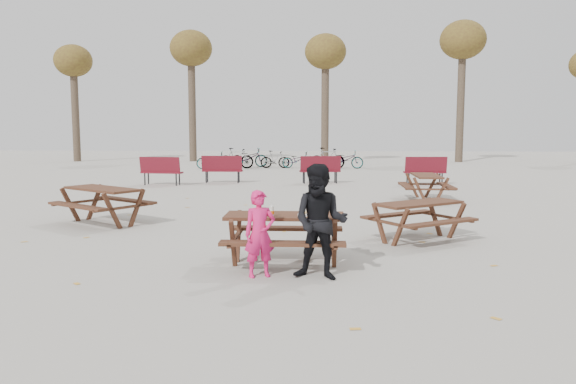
{
  "coord_description": "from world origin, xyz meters",
  "views": [
    {
      "loc": [
        0.46,
        -8.39,
        2.1
      ],
      "look_at": [
        0.0,
        1.0,
        1.0
      ],
      "focal_mm": 35.0,
      "sensor_mm": 36.0,
      "label": 1
    }
  ],
  "objects_px": {
    "main_picnic_table": "(285,227)",
    "soda_bottle": "(272,212)",
    "picnic_table_east": "(418,221)",
    "picnic_table_far": "(426,188)",
    "picnic_table_north": "(103,206)",
    "adult": "(320,222)",
    "food_tray": "(304,215)",
    "child": "(260,234)"
  },
  "relations": [
    {
      "from": "main_picnic_table",
      "to": "soda_bottle",
      "type": "distance_m",
      "value": 0.37
    },
    {
      "from": "main_picnic_table",
      "to": "soda_bottle",
      "type": "xyz_separation_m",
      "value": [
        -0.18,
        -0.2,
        0.26
      ]
    },
    {
      "from": "picnic_table_east",
      "to": "picnic_table_far",
      "type": "distance_m",
      "value": 5.87
    },
    {
      "from": "picnic_table_east",
      "to": "soda_bottle",
      "type": "bearing_deg",
      "value": -174.4
    },
    {
      "from": "picnic_table_north",
      "to": "adult",
      "type": "bearing_deg",
      "value": -7.2
    },
    {
      "from": "food_tray",
      "to": "child",
      "type": "relative_size",
      "value": 0.15
    },
    {
      "from": "soda_bottle",
      "to": "adult",
      "type": "relative_size",
      "value": 0.11
    },
    {
      "from": "main_picnic_table",
      "to": "picnic_table_far",
      "type": "distance_m",
      "value": 8.47
    },
    {
      "from": "food_tray",
      "to": "soda_bottle",
      "type": "height_order",
      "value": "soda_bottle"
    },
    {
      "from": "picnic_table_far",
      "to": "soda_bottle",
      "type": "bearing_deg",
      "value": 155.11
    },
    {
      "from": "food_tray",
      "to": "picnic_table_far",
      "type": "distance_m",
      "value": 8.49
    },
    {
      "from": "food_tray",
      "to": "picnic_table_far",
      "type": "relative_size",
      "value": 0.11
    },
    {
      "from": "adult",
      "to": "picnic_table_east",
      "type": "xyz_separation_m",
      "value": [
        1.83,
        2.71,
        -0.44
      ]
    },
    {
      "from": "child",
      "to": "adult",
      "type": "xyz_separation_m",
      "value": [
        0.84,
        -0.07,
        0.19
      ]
    },
    {
      "from": "food_tray",
      "to": "picnic_table_north",
      "type": "bearing_deg",
      "value": 141.23
    },
    {
      "from": "picnic_table_north",
      "to": "picnic_table_far",
      "type": "height_order",
      "value": "picnic_table_north"
    },
    {
      "from": "picnic_table_far",
      "to": "picnic_table_north",
      "type": "bearing_deg",
      "value": 119.69
    },
    {
      "from": "main_picnic_table",
      "to": "picnic_table_north",
      "type": "distance_m",
      "value": 5.35
    },
    {
      "from": "adult",
      "to": "child",
      "type": "bearing_deg",
      "value": -171.68
    },
    {
      "from": "child",
      "to": "picnic_table_east",
      "type": "bearing_deg",
      "value": 23.9
    },
    {
      "from": "main_picnic_table",
      "to": "child",
      "type": "bearing_deg",
      "value": -113.25
    },
    {
      "from": "picnic_table_east",
      "to": "picnic_table_far",
      "type": "xyz_separation_m",
      "value": [
        1.25,
        5.73,
        0.01
      ]
    },
    {
      "from": "child",
      "to": "adult",
      "type": "bearing_deg",
      "value": -25.63
    },
    {
      "from": "main_picnic_table",
      "to": "picnic_table_east",
      "type": "xyz_separation_m",
      "value": [
        2.37,
        1.92,
        -0.23
      ]
    },
    {
      "from": "food_tray",
      "to": "child",
      "type": "height_order",
      "value": "child"
    },
    {
      "from": "adult",
      "to": "picnic_table_far",
      "type": "relative_size",
      "value": 0.93
    },
    {
      "from": "food_tray",
      "to": "picnic_table_east",
      "type": "height_order",
      "value": "food_tray"
    },
    {
      "from": "picnic_table_north",
      "to": "picnic_table_far",
      "type": "relative_size",
      "value": 1.07
    },
    {
      "from": "child",
      "to": "picnic_table_north",
      "type": "bearing_deg",
      "value": 112.09
    },
    {
      "from": "soda_bottle",
      "to": "adult",
      "type": "distance_m",
      "value": 0.93
    },
    {
      "from": "soda_bottle",
      "to": "child",
      "type": "bearing_deg",
      "value": -103.76
    },
    {
      "from": "child",
      "to": "main_picnic_table",
      "type": "bearing_deg",
      "value": 46.04
    },
    {
      "from": "picnic_table_east",
      "to": "picnic_table_far",
      "type": "bearing_deg",
      "value": 43.62
    },
    {
      "from": "adult",
      "to": "food_tray",
      "type": "bearing_deg",
      "value": 123.85
    },
    {
      "from": "food_tray",
      "to": "soda_bottle",
      "type": "xyz_separation_m",
      "value": [
        -0.47,
        -0.05,
        0.05
      ]
    },
    {
      "from": "picnic_table_east",
      "to": "picnic_table_north",
      "type": "relative_size",
      "value": 0.91
    },
    {
      "from": "main_picnic_table",
      "to": "picnic_table_far",
      "type": "bearing_deg",
      "value": 64.71
    },
    {
      "from": "picnic_table_east",
      "to": "picnic_table_far",
      "type": "height_order",
      "value": "picnic_table_far"
    },
    {
      "from": "adult",
      "to": "soda_bottle",
      "type": "bearing_deg",
      "value": 153.34
    },
    {
      "from": "soda_bottle",
      "to": "child",
      "type": "height_order",
      "value": "child"
    },
    {
      "from": "main_picnic_table",
      "to": "picnic_table_north",
      "type": "xyz_separation_m",
      "value": [
        -4.13,
        3.4,
        -0.19
      ]
    },
    {
      "from": "picnic_table_east",
      "to": "main_picnic_table",
      "type": "bearing_deg",
      "value": -175.06
    }
  ]
}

